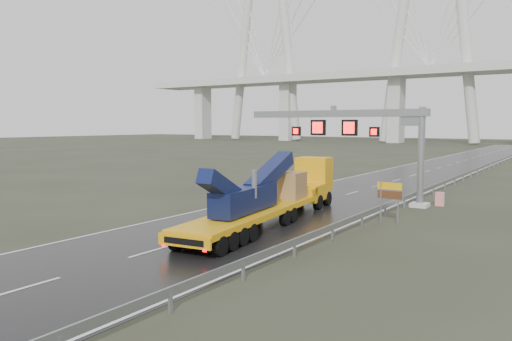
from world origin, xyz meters
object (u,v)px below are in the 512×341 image
Objects in this scene: heavy_haul_truck at (279,193)px; striped_barrier at (440,199)px; exit_sign_pair at (390,194)px; sign_gantry at (358,129)px.

striped_barrier is (7.21, 10.73, -1.13)m from heavy_haul_truck.
heavy_haul_truck is 7.15× the size of exit_sign_pair.
heavy_haul_truck is at bearing -158.25° from exit_sign_pair.
heavy_haul_truck is at bearing -129.96° from striped_barrier.
heavy_haul_truck is 6.72m from exit_sign_pair.
sign_gantry is 5.83× the size of exit_sign_pair.
sign_gantry is 10.39m from heavy_haul_truck.
exit_sign_pair is at bearing -55.30° from sign_gantry.
sign_gantry is 9.57m from exit_sign_pair.
sign_gantry reaches higher than heavy_haul_truck.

